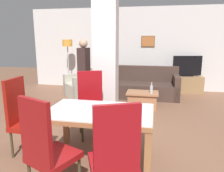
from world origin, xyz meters
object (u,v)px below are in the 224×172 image
(dining_chair_near_right, at_px, (114,155))
(bottle, at_px, (151,89))
(floor_lamp, at_px, (68,48))
(dining_table, at_px, (100,121))
(coffee_table, at_px, (142,100))
(tv_screen, at_px, (187,66))
(dining_chair_head_left, at_px, (23,115))
(dining_chair_near_left, at_px, (46,147))
(standing_person, at_px, (84,67))
(sofa, at_px, (142,87))
(armchair, at_px, (83,86))
(tv_stand, at_px, (186,84))
(dining_chair_far_left, at_px, (91,102))

(dining_chair_near_right, bearing_deg, bottle, 61.78)
(floor_lamp, bearing_deg, dining_table, -62.64)
(coffee_table, xyz_separation_m, bottle, (0.21, -0.07, 0.29))
(tv_screen, bearing_deg, dining_chair_head_left, 45.47)
(dining_chair_near_right, relative_size, coffee_table, 1.47)
(dining_chair_near_right, height_order, dining_chair_near_left, same)
(dining_chair_near_right, relative_size, dining_chair_head_left, 1.00)
(dining_table, xyz_separation_m, bottle, (0.65, 2.48, -0.08))
(dining_table, distance_m, standing_person, 2.87)
(dining_table, relative_size, dining_chair_near_right, 1.28)
(dining_chair_head_left, xyz_separation_m, sofa, (1.52, 3.60, -0.29))
(dining_chair_near_left, xyz_separation_m, armchair, (-0.99, 4.16, -0.29))
(dining_chair_head_left, bearing_deg, armchair, -176.73)
(coffee_table, bearing_deg, tv_screen, 55.67)
(dining_chair_near_left, height_order, floor_lamp, floor_lamp)
(sofa, bearing_deg, floor_lamp, -11.80)
(armchair, relative_size, tv_stand, 1.15)
(bottle, xyz_separation_m, tv_screen, (1.06, 1.93, 0.34))
(dining_chair_near_right, height_order, dining_chair_head_left, same)
(coffee_table, relative_size, standing_person, 0.46)
(dining_chair_near_left, relative_size, armchair, 0.96)
(bottle, distance_m, tv_screen, 2.22)
(armchair, distance_m, floor_lamp, 1.56)
(sofa, bearing_deg, dining_chair_head_left, 67.08)
(dining_chair_near_right, bearing_deg, dining_table, 90.00)
(dining_chair_head_left, distance_m, standing_person, 2.66)
(standing_person, bearing_deg, floor_lamp, -141.72)
(coffee_table, height_order, tv_screen, tv_screen)
(dining_chair_near_left, bearing_deg, coffee_table, 100.20)
(tv_stand, bearing_deg, sofa, -149.07)
(bottle, relative_size, floor_lamp, 0.16)
(tv_screen, bearing_deg, dining_chair_near_right, 64.21)
(tv_screen, xyz_separation_m, floor_lamp, (-3.84, -0.29, 0.55))
(dining_chair_far_left, xyz_separation_m, tv_stand, (2.08, 3.59, -0.33))
(dining_chair_head_left, bearing_deg, dining_chair_near_left, 43.81)
(bottle, bearing_deg, tv_screen, 61.24)
(dining_chair_near_right, relative_size, armchair, 0.96)
(armchair, xyz_separation_m, tv_screen, (3.07, 1.08, 0.55))
(dining_chair_near_right, distance_m, dining_chair_near_left, 0.73)
(dining_table, xyz_separation_m, sofa, (0.36, 3.60, -0.28))
(dining_chair_near_right, xyz_separation_m, armchair, (-1.72, 4.17, -0.29))
(sofa, relative_size, tv_screen, 2.37)
(dining_table, bearing_deg, coffee_table, 80.16)
(dining_chair_near_right, relative_size, tv_stand, 1.10)
(dining_chair_far_left, xyz_separation_m, dining_chair_near_left, (0.00, -1.65, 0.00))
(dining_chair_near_right, xyz_separation_m, dining_chair_head_left, (-1.53, 0.85, 0.00))
(dining_chair_head_left, bearing_deg, dining_chair_near_right, 60.98)
(dining_table, bearing_deg, dining_chair_near_left, -113.61)
(tv_screen, height_order, standing_person, standing_person)
(dining_chair_head_left, xyz_separation_m, dining_chair_near_left, (0.80, -0.83, 0.00))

